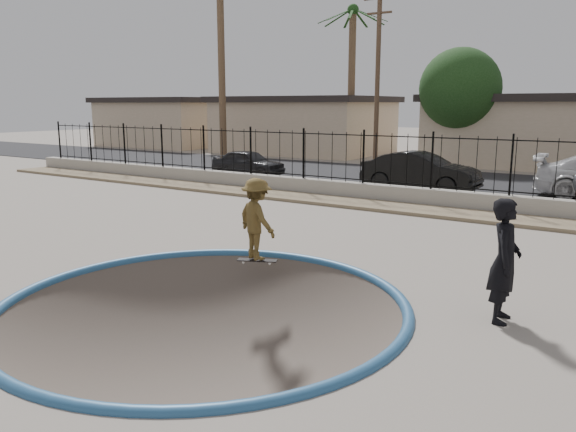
{
  "coord_description": "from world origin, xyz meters",
  "views": [
    {
      "loc": [
        6.18,
        -7.82,
        3.38
      ],
      "look_at": [
        -0.26,
        2.0,
        1.03
      ],
      "focal_mm": 35.0,
      "sensor_mm": 36.0,
      "label": 1
    }
  ],
  "objects_px": {
    "videographer": "(505,261)",
    "car_a": "(248,163)",
    "skater": "(257,223)",
    "skateboard": "(257,260)",
    "car_b": "(420,171)"
  },
  "relations": [
    {
      "from": "skater",
      "to": "skateboard",
      "type": "distance_m",
      "value": 0.82
    },
    {
      "from": "skateboard",
      "to": "videographer",
      "type": "distance_m",
      "value": 5.29
    },
    {
      "from": "skater",
      "to": "car_b",
      "type": "xyz_separation_m",
      "value": [
        -0.71,
        11.8,
        -0.09
      ]
    },
    {
      "from": "skateboard",
      "to": "videographer",
      "type": "height_order",
      "value": "videographer"
    },
    {
      "from": "car_b",
      "to": "skater",
      "type": "bearing_deg",
      "value": -176.18
    },
    {
      "from": "skateboard",
      "to": "videographer",
      "type": "bearing_deg",
      "value": -30.02
    },
    {
      "from": "skater",
      "to": "car_a",
      "type": "xyz_separation_m",
      "value": [
        -9.19,
        11.8,
        -0.23
      ]
    },
    {
      "from": "skater",
      "to": "videographer",
      "type": "relative_size",
      "value": 0.89
    },
    {
      "from": "videographer",
      "to": "car_a",
      "type": "relative_size",
      "value": 0.54
    },
    {
      "from": "videographer",
      "to": "car_b",
      "type": "relative_size",
      "value": 0.43
    },
    {
      "from": "videographer",
      "to": "skateboard",
      "type": "bearing_deg",
      "value": 76.99
    },
    {
      "from": "car_b",
      "to": "skateboard",
      "type": "bearing_deg",
      "value": -176.18
    },
    {
      "from": "videographer",
      "to": "car_b",
      "type": "bearing_deg",
      "value": 18.42
    },
    {
      "from": "skater",
      "to": "car_a",
      "type": "height_order",
      "value": "skater"
    },
    {
      "from": "skater",
      "to": "skateboard",
      "type": "bearing_deg",
      "value": -0.0
    }
  ]
}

